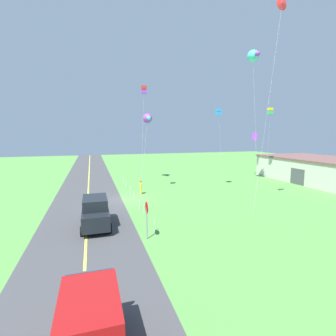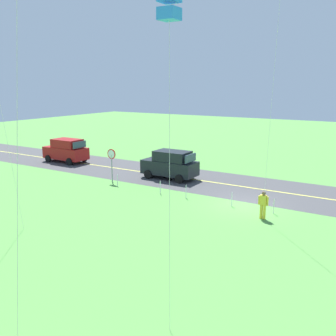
# 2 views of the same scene
# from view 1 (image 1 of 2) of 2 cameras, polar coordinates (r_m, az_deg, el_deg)

# --- Properties ---
(ground_plane) EXTENTS (120.00, 120.00, 0.10)m
(ground_plane) POSITION_cam_1_polar(r_m,az_deg,el_deg) (27.35, -9.42, -7.16)
(ground_plane) COLOR #549342
(asphalt_road) EXTENTS (120.00, 7.00, 0.00)m
(asphalt_road) POSITION_cam_1_polar(r_m,az_deg,el_deg) (27.13, -17.89, -7.45)
(asphalt_road) COLOR #424244
(asphalt_road) RESTS_ON ground
(road_centre_stripe) EXTENTS (120.00, 0.16, 0.00)m
(road_centre_stripe) POSITION_cam_1_polar(r_m,az_deg,el_deg) (27.13, -17.89, -7.44)
(road_centre_stripe) COLOR #E5E04C
(road_centre_stripe) RESTS_ON asphalt_road
(car_suv_foreground) EXTENTS (4.40, 2.12, 2.24)m
(car_suv_foreground) POSITION_cam_1_polar(r_m,az_deg,el_deg) (19.73, -16.28, -9.64)
(car_suv_foreground) COLOR black
(car_suv_foreground) RESTS_ON ground
(car_parked_east_far) EXTENTS (4.40, 2.12, 2.24)m
(car_parked_east_far) POSITION_cam_1_polar(r_m,az_deg,el_deg) (9.02, -17.30, -32.61)
(car_parked_east_far) COLOR maroon
(car_parked_east_far) RESTS_ON ground
(stop_sign) EXTENTS (0.76, 0.08, 2.56)m
(stop_sign) POSITION_cam_1_polar(r_m,az_deg,el_deg) (16.72, -4.88, -10.19)
(stop_sign) COLOR gray
(stop_sign) RESTS_ON ground
(person_adult_near) EXTENTS (0.58, 0.22, 1.60)m
(person_adult_near) POSITION_cam_1_polar(r_m,az_deg,el_deg) (29.19, -6.28, -4.31)
(person_adult_near) COLOR yellow
(person_adult_near) RESTS_ON ground
(kite_red_low) EXTENTS (0.74, 0.91, 12.33)m
(kite_red_low) POSITION_cam_1_polar(r_m,az_deg,el_deg) (29.52, -5.54, 17.30)
(kite_red_low) COLOR silver
(kite_red_low) RESTS_ON ground
(kite_blue_mid) EXTENTS (0.38, 2.54, 18.07)m
(kite_blue_mid) POSITION_cam_1_polar(r_m,az_deg,el_deg) (25.93, 24.65, 30.86)
(kite_blue_mid) COLOR silver
(kite_blue_mid) RESTS_ON ground
(kite_yellow_high) EXTENTS (1.54, 1.29, 10.60)m
(kite_yellow_high) POSITION_cam_1_polar(r_m,az_deg,el_deg) (38.48, 22.34, 11.96)
(kite_yellow_high) COLOR silver
(kite_yellow_high) RESTS_ON ground
(kite_green_far) EXTENTS (1.90, 1.73, 9.95)m
(kite_green_far) POSITION_cam_1_polar(r_m,az_deg,el_deg) (37.49, -4.69, 11.26)
(kite_green_far) COLOR silver
(kite_green_far) RESTS_ON ground
(kite_pink_drift) EXTENTS (2.58, 0.78, 7.24)m
(kite_pink_drift) POSITION_cam_1_polar(r_m,az_deg,el_deg) (42.68, 19.23, 6.71)
(kite_pink_drift) COLOR silver
(kite_pink_drift) RESTS_ON ground
(kite_orange_near) EXTENTS (2.05, 1.40, 17.34)m
(kite_orange_near) POSITION_cam_1_polar(r_m,az_deg,el_deg) (35.66, 18.93, 23.14)
(kite_orange_near) COLOR silver
(kite_orange_near) RESTS_ON ground
(kite_cyan_top) EXTENTS (1.14, 1.63, 10.07)m
(kite_cyan_top) POSITION_cam_1_polar(r_m,az_deg,el_deg) (31.83, 11.52, 12.41)
(kite_cyan_top) COLOR silver
(kite_cyan_top) RESTS_ON ground
(warehouse_distant) EXTENTS (18.36, 10.20, 3.50)m
(warehouse_distant) POSITION_cam_1_polar(r_m,az_deg,el_deg) (42.40, 32.34, -0.47)
(warehouse_distant) COLOR beige
(warehouse_distant) RESTS_ON ground
(fence_post_0) EXTENTS (0.05, 0.05, 0.90)m
(fence_post_0) POSITION_cam_1_polar(r_m,az_deg,el_deg) (35.67, -10.19, -2.85)
(fence_post_0) COLOR silver
(fence_post_0) RESTS_ON ground
(fence_post_1) EXTENTS (0.05, 0.05, 0.90)m
(fence_post_1) POSITION_cam_1_polar(r_m,az_deg,el_deg) (32.88, -9.58, -3.74)
(fence_post_1) COLOR silver
(fence_post_1) RESTS_ON ground
(fence_post_2) EXTENTS (0.05, 0.05, 0.90)m
(fence_post_2) POSITION_cam_1_polar(r_m,az_deg,el_deg) (29.35, -8.64, -5.11)
(fence_post_2) COLOR silver
(fence_post_2) RESTS_ON ground
(fence_post_3) EXTENTS (0.05, 0.05, 0.90)m
(fence_post_3) POSITION_cam_1_polar(r_m,az_deg,el_deg) (26.86, -7.81, -6.31)
(fence_post_3) COLOR silver
(fence_post_3) RESTS_ON ground
(fence_post_4) EXTENTS (0.05, 0.05, 0.90)m
(fence_post_4) POSITION_cam_1_polar(r_m,az_deg,el_deg) (23.79, -6.54, -8.14)
(fence_post_4) COLOR silver
(fence_post_4) RESTS_ON ground
(fence_post_5) EXTENTS (0.05, 0.05, 0.90)m
(fence_post_5) POSITION_cam_1_polar(r_m,az_deg,el_deg) (21.88, -5.55, -9.55)
(fence_post_5) COLOR silver
(fence_post_5) RESTS_ON ground
(fence_post_6) EXTENTS (0.05, 0.05, 0.90)m
(fence_post_6) POSITION_cam_1_polar(r_m,az_deg,el_deg) (18.41, -3.13, -12.92)
(fence_post_6) COLOR silver
(fence_post_6) RESTS_ON ground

